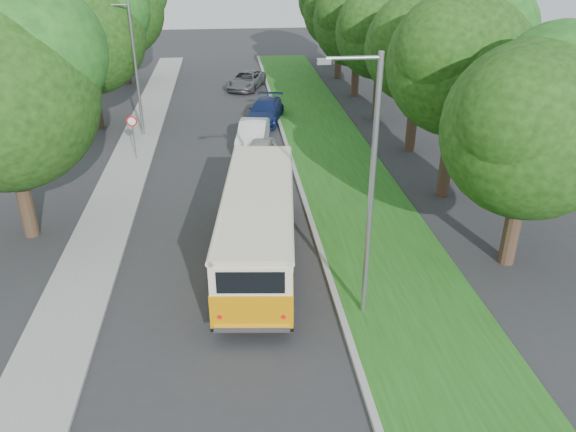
{
  "coord_description": "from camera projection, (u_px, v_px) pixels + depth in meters",
  "views": [
    {
      "loc": [
        0.43,
        -16.51,
        10.52
      ],
      "look_at": [
        2.4,
        1.58,
        1.5
      ],
      "focal_mm": 35.0,
      "sensor_mm": 36.0,
      "label": 1
    }
  ],
  "objects": [
    {
      "name": "car_white",
      "position": [
        253.0,
        134.0,
        31.33
      ],
      "size": [
        2.22,
        4.51,
        1.42
      ],
      "primitive_type": "imported",
      "rotation": [
        0.0,
        0.0,
        -0.17
      ],
      "color": "white",
      "rests_on": "ground"
    },
    {
      "name": "car_silver",
      "position": [
        261.0,
        153.0,
        28.77
      ],
      "size": [
        2.2,
        3.94,
        1.27
      ],
      "primitive_type": "imported",
      "rotation": [
        0.0,
        0.0,
        -0.2
      ],
      "color": "#B4B3B9",
      "rests_on": "ground"
    },
    {
      "name": "treeline",
      "position": [
        271.0,
        25.0,
        33.03
      ],
      "size": [
        24.27,
        41.91,
        9.46
      ],
      "color": "#332319",
      "rests_on": "ground"
    },
    {
      "name": "warning_sign",
      "position": [
        133.0,
        130.0,
        28.81
      ],
      "size": [
        0.56,
        0.1,
        2.5
      ],
      "color": "gray",
      "rests_on": "ground"
    },
    {
      "name": "curb",
      "position": [
        307.0,
        209.0,
        24.11
      ],
      "size": [
        0.2,
        70.0,
        0.15
      ],
      "primitive_type": "cube",
      "color": "gray",
      "rests_on": "ground"
    },
    {
      "name": "lamppost_far",
      "position": [
        134.0,
        66.0,
        31.3
      ],
      "size": [
        1.71,
        0.16,
        7.5
      ],
      "color": "gray",
      "rests_on": "ground"
    },
    {
      "name": "car_grey",
      "position": [
        246.0,
        80.0,
        43.5
      ],
      "size": [
        3.55,
        5.17,
        1.31
      ],
      "primitive_type": "imported",
      "rotation": [
        0.0,
        0.0,
        -0.32
      ],
      "color": "#585960",
      "rests_on": "ground"
    },
    {
      "name": "lamppost_near",
      "position": [
        369.0,
        185.0,
        15.58
      ],
      "size": [
        1.71,
        0.16,
        8.0
      ],
      "color": "gray",
      "rests_on": "ground"
    },
    {
      "name": "sidewalk",
      "position": [
        107.0,
        219.0,
        23.3
      ],
      "size": [
        2.2,
        70.0,
        0.12
      ],
      "primitive_type": "cube",
      "color": "gray",
      "rests_on": "ground"
    },
    {
      "name": "vintage_bus",
      "position": [
        259.0,
        227.0,
        19.76
      ],
      "size": [
        3.43,
        9.71,
        2.82
      ],
      "primitive_type": null,
      "rotation": [
        0.0,
        0.0,
        -0.1
      ],
      "color": "orange",
      "rests_on": "ground"
    },
    {
      "name": "grass_verge",
      "position": [
        361.0,
        207.0,
        24.34
      ],
      "size": [
        4.5,
        70.0,
        0.13
      ],
      "primitive_type": "cube",
      "color": "#215015",
      "rests_on": "ground"
    },
    {
      "name": "car_blue",
      "position": [
        265.0,
        111.0,
        35.64
      ],
      "size": [
        3.01,
        5.07,
        1.38
      ],
      "primitive_type": "imported",
      "rotation": [
        0.0,
        0.0,
        -0.24
      ],
      "color": "navy",
      "rests_on": "ground"
    },
    {
      "name": "ground",
      "position": [
        224.0,
        278.0,
        19.34
      ],
      "size": [
        120.0,
        120.0,
        0.0
      ],
      "primitive_type": "plane",
      "color": "#2D2D2F",
      "rests_on": "ground"
    }
  ]
}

